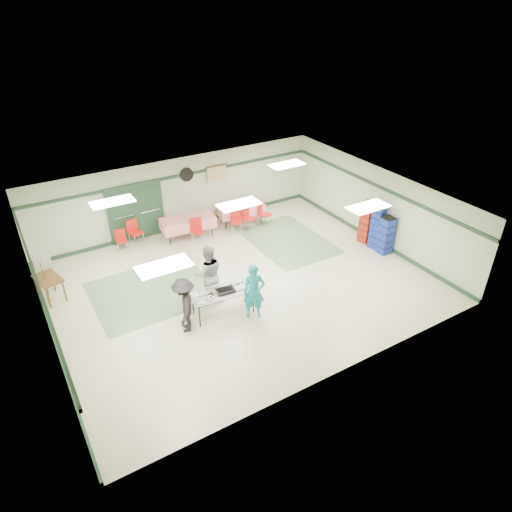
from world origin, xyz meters
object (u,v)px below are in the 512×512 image
chair_a (248,216)px  printer_table (48,280)px  chair_d (196,228)px  crate_stack_blue_b (386,235)px  volunteer_grey (208,274)px  broom (45,280)px  serving_table (223,292)px  volunteer_dark (184,305)px  office_printer (42,261)px  dining_table_b (188,222)px  crate_stack_red (367,222)px  chair_loose_a (134,230)px  chair_c (263,212)px  chair_loose_b (121,238)px  chair_b (236,219)px  crate_stack_blue_a (377,226)px  volunteer_teal (254,292)px  dining_table_a (241,209)px

chair_a → printer_table: size_ratio=0.82×
chair_d → crate_stack_blue_b: (5.20, -3.99, 0.10)m
volunteer_grey → printer_table: (-3.96, 2.44, -0.26)m
chair_a → broom: 7.33m
chair_a → printer_table: (-7.19, -0.91, 0.12)m
serving_table → broom: size_ratio=1.48×
volunteer_dark → office_printer: 4.89m
dining_table_b → crate_stack_blue_b: size_ratio=1.48×
crate_stack_red → broom: bearing=168.3°
broom → chair_a: bearing=-2.3°
chair_loose_a → broom: size_ratio=0.73×
chair_c → chair_loose_b: chair_c is taller
volunteer_dark → chair_b: volunteer_dark is taller
chair_b → chair_c: bearing=22.7°
chair_a → chair_c: (0.70, 0.00, 0.00)m
office_printer → broom: bearing=-98.8°
volunteer_grey → chair_b: size_ratio=2.09×
crate_stack_blue_b → office_printer: size_ratio=2.80×
volunteer_grey → chair_a: bearing=-116.9°
dining_table_b → chair_b: chair_b is taller
volunteer_grey → chair_c: size_ratio=2.12×
dining_table_b → chair_b: (1.67, -0.57, -0.04)m
dining_table_b → chair_loose_b: bearing=178.5°
chair_c → crate_stack_blue_a: 4.29m
chair_b → printer_table: bearing=-149.5°
chair_d → office_printer: office_printer is taller
volunteer_teal → printer_table: volunteer_teal is taller
serving_table → chair_b: (2.69, 4.13, -0.18)m
volunteer_grey → chair_loose_a: 4.45m
chair_c → chair_d: chair_d is taller
broom → chair_c: bearing=-2.9°
serving_table → chair_b: bearing=63.3°
chair_d → chair_a: bearing=12.4°
serving_table → chair_b: chair_b is taller
office_printer → chair_a: bearing=0.1°
chair_a → printer_table: bearing=162.3°
volunteer_dark → dining_table_b: size_ratio=0.80×
office_printer → chair_loose_b: bearing=20.6°
dining_table_b → chair_c: bearing=-6.3°
serving_table → crate_stack_blue_b: (6.29, 0.15, -0.04)m
volunteer_teal → dining_table_b: (0.34, 5.24, -0.25)m
volunteer_dark → crate_stack_blue_b: bearing=117.0°
crate_stack_blue_a → crate_stack_blue_b: 0.47m
crate_stack_blue_a → office_printer: size_ratio=3.42×
chair_c → office_printer: (-7.89, -0.23, 0.41)m
volunteer_teal → office_printer: bearing=161.0°
crate_stack_blue_b → broom: bearing=163.4°
chair_loose_a → crate_stack_blue_b: size_ratio=0.70×
volunteer_teal → printer_table: 6.01m
dining_table_a → crate_stack_blue_a: bearing=-44.7°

